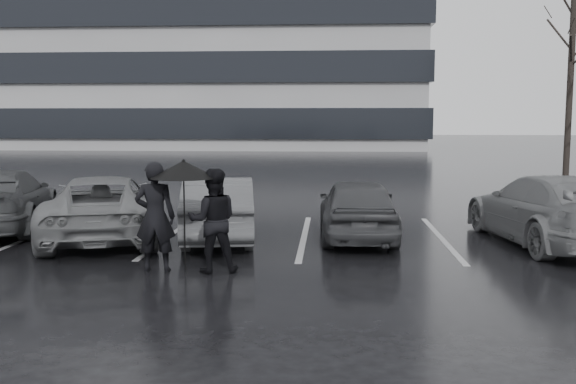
% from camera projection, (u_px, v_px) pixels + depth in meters
% --- Properties ---
extents(ground, '(160.00, 160.00, 0.00)m').
position_uv_depth(ground, '(263.00, 263.00, 10.81)').
color(ground, black).
rests_on(ground, ground).
extents(car_main, '(1.60, 3.74, 1.26)m').
position_uv_depth(car_main, '(358.00, 208.00, 12.97)').
color(car_main, black).
rests_on(car_main, ground).
extents(car_west_a, '(1.90, 3.99, 1.26)m').
position_uv_depth(car_west_a, '(219.00, 208.00, 12.92)').
color(car_west_a, '#313133').
rests_on(car_west_a, ground).
extents(car_west_b, '(3.33, 5.03, 1.28)m').
position_uv_depth(car_west_b, '(103.00, 207.00, 12.96)').
color(car_west_b, '#4B4B4E').
rests_on(car_west_b, ground).
extents(car_west_c, '(3.07, 4.97, 1.34)m').
position_uv_depth(car_west_c, '(0.00, 200.00, 13.88)').
color(car_west_c, black).
rests_on(car_west_c, ground).
extents(car_east, '(2.54, 4.92, 1.36)m').
position_uv_depth(car_east, '(549.00, 209.00, 12.37)').
color(car_east, '#4B4B4E').
rests_on(car_east, ground).
extents(pedestrian_left, '(0.67, 0.47, 1.76)m').
position_uv_depth(pedestrian_left, '(155.00, 217.00, 10.19)').
color(pedestrian_left, black).
rests_on(pedestrian_left, ground).
extents(pedestrian_right, '(0.90, 0.76, 1.65)m').
position_uv_depth(pedestrian_right, '(213.00, 220.00, 10.15)').
color(pedestrian_right, black).
rests_on(pedestrian_right, ground).
extents(umbrella, '(1.06, 1.06, 1.80)m').
position_uv_depth(umbrella, '(184.00, 169.00, 10.06)').
color(umbrella, black).
rests_on(umbrella, ground).
extents(stall_stripes, '(19.72, 5.00, 0.00)m').
position_uv_depth(stall_stripes, '(237.00, 236.00, 13.34)').
color(stall_stripes, '#A5A4A7').
rests_on(stall_stripes, ground).
extents(tree_north, '(0.26, 0.26, 8.50)m').
position_uv_depth(tree_north, '(571.00, 73.00, 26.44)').
color(tree_north, black).
rests_on(tree_north, ground).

